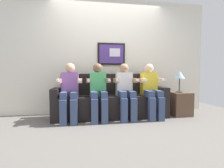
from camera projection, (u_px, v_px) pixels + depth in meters
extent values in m
plane|color=#66605B|center=(113.00, 121.00, 3.17)|extent=(6.13, 6.13, 0.00)
cube|color=silver|center=(108.00, 56.00, 3.84)|extent=(4.71, 0.05, 2.60)
cube|color=black|center=(111.00, 54.00, 3.81)|extent=(0.63, 0.03, 0.50)
cube|color=#4C337F|center=(111.00, 54.00, 3.80)|extent=(0.55, 0.02, 0.42)
cube|color=silver|center=(115.00, 52.00, 3.80)|extent=(0.24, 0.02, 0.18)
cube|color=black|center=(111.00, 106.00, 3.44)|extent=(2.03, 0.58, 0.45)
cube|color=black|center=(109.00, 84.00, 3.63)|extent=(2.03, 0.14, 0.45)
cube|color=black|center=(56.00, 104.00, 3.27)|extent=(0.14, 0.58, 0.62)
cube|color=black|center=(160.00, 101.00, 3.61)|extent=(0.14, 0.58, 0.62)
cube|color=#8C59A5|center=(70.00, 85.00, 3.28)|extent=(0.32, 0.20, 0.48)
sphere|color=tan|center=(70.00, 68.00, 3.25)|extent=(0.19, 0.19, 0.19)
cube|color=#38476B|center=(64.00, 95.00, 3.08)|extent=(0.12, 0.40, 0.12)
cube|color=#38476B|center=(74.00, 95.00, 3.10)|extent=(0.12, 0.40, 0.12)
cube|color=#38476B|center=(63.00, 113.00, 2.90)|extent=(0.12, 0.12, 0.45)
cube|color=#38476B|center=(74.00, 112.00, 2.93)|extent=(0.12, 0.12, 0.45)
cube|color=tan|center=(59.00, 81.00, 3.12)|extent=(0.08, 0.28, 0.08)
cube|color=tan|center=(80.00, 81.00, 3.18)|extent=(0.08, 0.28, 0.08)
cube|color=white|center=(80.00, 80.00, 3.02)|extent=(0.04, 0.13, 0.04)
cube|color=white|center=(58.00, 81.00, 2.96)|extent=(0.04, 0.10, 0.04)
cube|color=#4CB266|center=(98.00, 84.00, 3.36)|extent=(0.32, 0.20, 0.48)
sphere|color=brown|center=(98.00, 68.00, 3.34)|extent=(0.19, 0.19, 0.19)
cube|color=#38476B|center=(94.00, 94.00, 3.16)|extent=(0.12, 0.40, 0.12)
cube|color=#38476B|center=(103.00, 94.00, 3.19)|extent=(0.12, 0.40, 0.12)
cube|color=#38476B|center=(95.00, 112.00, 2.98)|extent=(0.12, 0.12, 0.45)
cube|color=#38476B|center=(105.00, 111.00, 3.01)|extent=(0.12, 0.12, 0.45)
cube|color=brown|center=(88.00, 81.00, 3.21)|extent=(0.08, 0.28, 0.08)
cube|color=brown|center=(108.00, 80.00, 3.27)|extent=(0.08, 0.28, 0.08)
cube|color=white|center=(109.00, 80.00, 3.11)|extent=(0.04, 0.13, 0.04)
cube|color=white|center=(89.00, 80.00, 3.05)|extent=(0.04, 0.10, 0.04)
cube|color=white|center=(124.00, 84.00, 3.45)|extent=(0.32, 0.20, 0.48)
sphere|color=#9E7556|center=(124.00, 68.00, 3.43)|extent=(0.19, 0.19, 0.19)
cube|color=#38476B|center=(122.00, 94.00, 3.25)|extent=(0.12, 0.40, 0.12)
cube|color=#38476B|center=(131.00, 94.00, 3.28)|extent=(0.12, 0.40, 0.12)
cube|color=#38476B|center=(124.00, 110.00, 3.07)|extent=(0.12, 0.12, 0.45)
cube|color=#38476B|center=(133.00, 110.00, 3.10)|extent=(0.12, 0.12, 0.45)
cube|color=#9E7556|center=(116.00, 80.00, 3.29)|extent=(0.08, 0.28, 0.08)
cube|color=#9E7556|center=(134.00, 80.00, 3.35)|extent=(0.08, 0.28, 0.08)
cube|color=white|center=(137.00, 80.00, 3.20)|extent=(0.04, 0.13, 0.04)
cube|color=white|center=(117.00, 80.00, 3.14)|extent=(0.04, 0.10, 0.04)
cube|color=yellow|center=(149.00, 84.00, 3.53)|extent=(0.32, 0.20, 0.48)
sphere|color=beige|center=(149.00, 68.00, 3.51)|extent=(0.19, 0.19, 0.19)
cube|color=#38476B|center=(148.00, 93.00, 3.33)|extent=(0.12, 0.40, 0.12)
cube|color=#38476B|center=(157.00, 93.00, 3.36)|extent=(0.12, 0.40, 0.12)
cube|color=#38476B|center=(152.00, 109.00, 3.15)|extent=(0.12, 0.12, 0.45)
cube|color=#38476B|center=(161.00, 109.00, 3.18)|extent=(0.12, 0.12, 0.45)
cube|color=beige|center=(142.00, 80.00, 3.38)|extent=(0.08, 0.28, 0.08)
cube|color=beige|center=(160.00, 80.00, 3.44)|extent=(0.08, 0.28, 0.08)
cube|color=white|center=(163.00, 80.00, 3.28)|extent=(0.04, 0.13, 0.04)
cube|color=white|center=(145.00, 80.00, 3.22)|extent=(0.04, 0.10, 0.04)
cube|color=brown|center=(180.00, 104.00, 3.61)|extent=(0.40, 0.40, 0.50)
cylinder|color=#333338|center=(179.00, 92.00, 3.59)|extent=(0.14, 0.14, 0.02)
cylinder|color=#333338|center=(179.00, 85.00, 3.58)|extent=(0.02, 0.02, 0.28)
cone|color=#8CB2CC|center=(180.00, 75.00, 3.56)|extent=(0.22, 0.22, 0.16)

